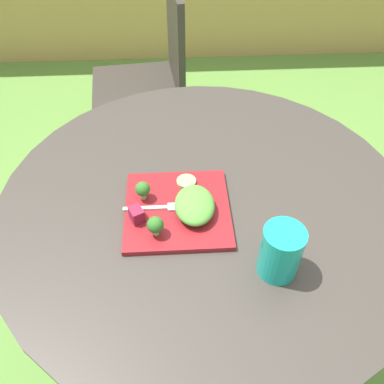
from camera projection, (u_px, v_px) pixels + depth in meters
The scene contains 11 objects.
ground_plane at pixel (201, 324), 1.55m from camera, with size 12.00×12.00×0.00m, color #568438.
patio_table at pixel (204, 244), 1.17m from camera, with size 1.07×1.07×0.74m.
patio_chair at pixel (154, 69), 1.90m from camera, with size 0.48×0.48×0.90m.
salad_plate at pixel (177, 209), 0.97m from camera, with size 0.26×0.26×0.01m, color maroon.
drinking_glass at pixel (280, 254), 0.82m from camera, with size 0.09×0.09×0.13m.
fork at pixel (161, 207), 0.96m from camera, with size 0.15×0.02×0.00m.
lettuce_mound at pixel (195, 205), 0.94m from camera, with size 0.10×0.13×0.04m, color #519338.
broccoli_floret_0 at pixel (143, 189), 0.97m from camera, with size 0.04×0.04×0.05m.
broccoli_floret_1 at pixel (155, 225), 0.89m from camera, with size 0.04×0.04×0.05m.
cucumber_slice_0 at pixel (186, 181), 1.02m from camera, with size 0.05×0.05×0.01m, color #8EB766.
beet_chunk_0 at pixel (137, 215), 0.93m from camera, with size 0.04×0.03×0.04m, color maroon.
Camera 1 is at (-0.08, -0.70, 1.47)m, focal length 36.58 mm.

